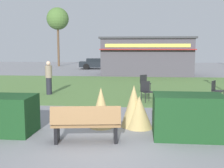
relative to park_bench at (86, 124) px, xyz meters
The scene contains 14 objects.
ground_plane 0.72m from the park_bench, 33.33° to the right, with size 80.00×80.00×0.00m, color gray.
lawn_patch 10.30m from the park_bench, 87.48° to the left, with size 36.00×12.00×0.01m, color #5B8442.
park_bench is the anchor object (origin of this frame).
hedge_right 2.67m from the park_bench, 14.85° to the left, with size 1.80×1.10×1.14m, color #19421E.
ornamental_grass_behind_left 1.94m from the park_bench, 53.90° to the left, with size 0.76×0.76×1.25m, color tan.
ornamental_grass_behind_right 1.40m from the park_bench, 82.53° to the left, with size 0.68×0.68×1.20m, color tan.
ornamental_grass_behind_center 1.94m from the park_bench, 47.96° to the left, with size 0.79×0.79×0.95m, color tan.
food_kiosk 18.19m from the park_bench, 84.09° to the left, with size 7.87×4.29×3.25m.
cafe_chair_west 7.67m from the park_bench, 52.43° to the left, with size 0.61×0.61×0.89m.
cafe_chair_center 5.77m from the park_bench, 73.92° to the left, with size 0.59×0.59×0.89m.
cafe_chair_north 8.70m from the park_bench, 79.60° to the left, with size 0.62×0.62×0.89m.
person_strolling 7.74m from the park_bench, 114.90° to the left, with size 0.34×0.34×1.69m.
parked_car_west_slot 24.74m from the park_bench, 97.77° to the left, with size 4.34×2.34×1.20m.
tree_right_bg 30.77m from the park_bench, 107.63° to the left, with size 2.80×2.80×7.45m.
Camera 1 is at (0.85, -6.32, 2.33)m, focal length 44.95 mm.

